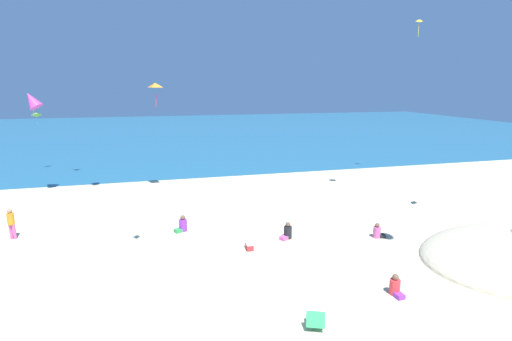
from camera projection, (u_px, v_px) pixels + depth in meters
The scene contains 13 objects.
ground_plane at pixel (241, 221), 19.16m from camera, with size 120.00×120.00×0.00m, color beige.
ocean_water at pixel (189, 131), 56.64m from camera, with size 120.00×60.00×0.05m, color #236084.
beach_chair_far_left at pixel (315, 320), 10.62m from camera, with size 0.72×0.77×0.59m.
cooler_box at pixel (249, 246), 15.82m from camera, with size 0.30×0.51×0.29m.
person_1 at pixel (287, 232), 16.92m from camera, with size 0.70×0.60×0.79m.
person_2 at pixel (395, 287), 12.35m from camera, with size 0.38×0.61×0.74m.
person_4 at pixel (182, 225), 17.76m from camera, with size 0.72×0.59×0.80m.
person_5 at pixel (11, 222), 16.73m from camera, with size 0.35×0.35×1.45m.
person_6 at pixel (378, 232), 17.02m from camera, with size 0.61×0.40×0.71m.
kite_yellow at pixel (420, 21), 25.33m from camera, with size 0.45×0.39×1.21m.
kite_orange at pixel (155, 85), 22.33m from camera, with size 0.96×0.88×1.46m.
kite_magenta at pixel (32, 100), 21.84m from camera, with size 1.33×1.08×1.58m.
kite_lime at pixel (36, 114), 28.87m from camera, with size 0.77×0.72×1.00m.
Camera 1 is at (-3.62, -7.71, 6.93)m, focal length 25.64 mm.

